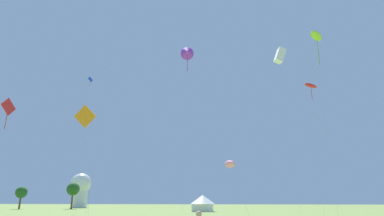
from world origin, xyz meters
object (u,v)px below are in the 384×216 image
at_px(kite_red_parafoil, 311,86).
at_px(festival_tent_right, 203,202).
at_px(kite_blue_diamond, 89,87).
at_px(tree_distant_right, 21,193).
at_px(tree_distant_left, 73,189).
at_px(observatory_dome, 81,188).
at_px(kite_purple_delta, 187,52).
at_px(kite_lime_parafoil, 316,36).
at_px(kite_white_box, 280,56).
at_px(kite_orange_diamond, 85,117).
at_px(kite_pink_parafoil, 230,164).
at_px(kite_red_diamond, 8,108).

xyz_separation_m(kite_red_parafoil, festival_tent_right, (-20.96, 10.34, -20.23)).
bearing_deg(kite_blue_diamond, tree_distant_right, 141.14).
bearing_deg(tree_distant_left, kite_red_parafoil, -24.75).
height_order(kite_blue_diamond, tree_distant_left, kite_blue_diamond).
bearing_deg(observatory_dome, kite_blue_diamond, -63.04).
xyz_separation_m(kite_blue_diamond, tree_distant_right, (-28.05, 22.60, -20.13)).
xyz_separation_m(kite_purple_delta, kite_blue_diamond, (-19.82, -2.45, -7.66)).
height_order(kite_blue_diamond, festival_tent_right, kite_blue_diamond).
bearing_deg(observatory_dome, tree_distant_left, -68.86).
xyz_separation_m(kite_lime_parafoil, kite_blue_diamond, (-42.93, 8.13, -3.67)).
bearing_deg(kite_red_parafoil, kite_blue_diamond, 178.73).
bearing_deg(kite_white_box, kite_orange_diamond, -146.28).
distance_m(kite_blue_diamond, tree_distant_right, 41.27).
xyz_separation_m(kite_pink_parafoil, kite_blue_diamond, (-28.28, 16.18, 17.80)).
height_order(kite_blue_diamond, observatory_dome, kite_blue_diamond).
xyz_separation_m(kite_white_box, festival_tent_right, (-16.36, 8.36, -27.49)).
xyz_separation_m(kite_purple_delta, kite_orange_diamond, (-10.51, -20.82, -19.11)).
distance_m(kite_lime_parafoil, kite_red_diamond, 49.96).
relative_size(kite_red_diamond, kite_purple_delta, 0.51).
bearing_deg(kite_lime_parafoil, festival_tent_right, 140.09).
relative_size(kite_lime_parafoil, observatory_dome, 2.66).
bearing_deg(festival_tent_right, kite_orange_diamond, -114.57).
bearing_deg(festival_tent_right, kite_pink_parafoil, -76.18).
height_order(kite_red_diamond, observatory_dome, kite_red_diamond).
bearing_deg(tree_distant_right, kite_purple_delta, -22.82).
bearing_deg(observatory_dome, kite_lime_parafoil, -38.10).
bearing_deg(festival_tent_right, kite_red_parafoil, -26.25).
bearing_deg(kite_orange_diamond, kite_pink_parafoil, 6.56).
bearing_deg(tree_distant_right, festival_tent_right, -14.80).
bearing_deg(kite_white_box, tree_distant_right, 162.00).
xyz_separation_m(kite_red_diamond, kite_purple_delta, (24.78, 17.64, 16.34)).
distance_m(kite_red_diamond, festival_tent_right, 39.01).
distance_m(kite_pink_parafoil, observatory_dome, 77.00).
distance_m(kite_lime_parafoil, festival_tent_right, 37.85).
height_order(kite_red_diamond, kite_red_parafoil, kite_red_parafoil).
distance_m(kite_purple_delta, tree_distant_right, 58.91).
relative_size(kite_orange_diamond, kite_red_parafoil, 0.64).
relative_size(kite_orange_diamond, kite_blue_diamond, 0.54).
height_order(observatory_dome, tree_distant_right, observatory_dome).
xyz_separation_m(kite_lime_parafoil, kite_red_diamond, (-47.89, -7.05, -12.35)).
xyz_separation_m(kite_lime_parafoil, kite_orange_diamond, (-33.62, -10.23, -15.12)).
xyz_separation_m(kite_white_box, tree_distant_right, (-66.41, 21.58, -25.08)).
bearing_deg(kite_blue_diamond, tree_distant_left, 120.42).
bearing_deg(kite_blue_diamond, kite_purple_delta, 7.06).
bearing_deg(kite_pink_parafoil, festival_tent_right, 103.82).
relative_size(kite_pink_parafoil, kite_blue_diamond, 0.27).
height_order(kite_red_parafoil, kite_blue_diamond, kite_blue_diamond).
height_order(kite_purple_delta, tree_distant_left, kite_purple_delta).
height_order(kite_lime_parafoil, festival_tent_right, kite_lime_parafoil).
relative_size(kite_lime_parafoil, kite_red_parafoil, 1.27).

